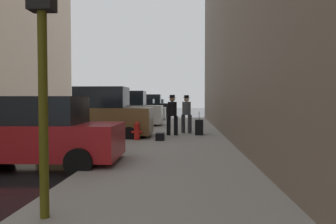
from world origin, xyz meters
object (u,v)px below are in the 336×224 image
object	(u,v)px
fire_hydrant	(137,131)
pedestrian_with_fedora	(172,113)
traffic_light	(42,18)
duffel_bag	(160,137)
parked_white_van	(126,111)
parked_black_suv	(149,107)
parked_silver_sedan	(140,110)
parked_red_hatchback	(38,134)
parked_gray_coupe	(154,107)
rolling_suitcase	(199,127)
pedestrian_with_beanie	(186,112)
parked_bronze_suv	(99,116)

from	to	relation	value
fire_hydrant	pedestrian_with_fedora	world-z (taller)	pedestrian_with_fedora
traffic_light	duffel_bag	bearing A→B (deg)	84.08
fire_hydrant	traffic_light	world-z (taller)	traffic_light
duffel_bag	parked_white_van	bearing A→B (deg)	110.20
parked_black_suv	traffic_light	bearing A→B (deg)	-86.24
parked_silver_sedan	parked_red_hatchback	bearing A→B (deg)	-90.00
parked_gray_coupe	rolling_suitcase	distance (m)	23.87
pedestrian_with_fedora	fire_hydrant	bearing A→B (deg)	-126.63
parked_gray_coupe	traffic_light	size ratio (longest dim) A/B	1.18
parked_black_suv	pedestrian_with_beanie	distance (m)	17.40
parked_red_hatchback	pedestrian_with_beanie	xyz separation A→B (m)	(3.73, 7.40, 0.29)
parked_gray_coupe	rolling_suitcase	size ratio (longest dim) A/B	4.09
parked_bronze_suv	traffic_light	xyz separation A→B (m)	(1.85, -9.55, 1.73)
traffic_light	pedestrian_with_fedora	world-z (taller)	traffic_light
parked_bronze_suv	parked_gray_coupe	size ratio (longest dim) A/B	1.08
parked_white_van	parked_black_suv	size ratio (longest dim) A/B	1.00
parked_red_hatchback	parked_silver_sedan	distance (m)	18.33
fire_hydrant	pedestrian_with_fedora	distance (m)	2.27
parked_white_van	parked_silver_sedan	xyz separation A→B (m)	(0.00, 6.42, -0.18)
parked_red_hatchback	duffel_bag	distance (m)	5.31
traffic_light	pedestrian_with_fedora	size ratio (longest dim) A/B	2.03
parked_white_van	rolling_suitcase	xyz separation A→B (m)	(4.29, -5.25, -0.54)
parked_gray_coupe	rolling_suitcase	bearing A→B (deg)	-79.63
pedestrian_with_beanie	traffic_light	bearing A→B (deg)	-99.52
parked_red_hatchback	rolling_suitcase	xyz separation A→B (m)	(4.29, 6.66, -0.36)
rolling_suitcase	parked_red_hatchback	bearing A→B (deg)	-122.82
parked_silver_sedan	parked_gray_coupe	size ratio (longest dim) A/B	0.99
fire_hydrant	parked_black_suv	bearing A→B (deg)	95.22
parked_red_hatchback	parked_silver_sedan	bearing A→B (deg)	90.00
pedestrian_with_beanie	duffel_bag	size ratio (longest dim) A/B	4.04
duffel_bag	parked_red_hatchback	bearing A→B (deg)	-120.97
parked_silver_sedan	pedestrian_with_beanie	bearing A→B (deg)	-71.14
parked_black_suv	traffic_light	size ratio (longest dim) A/B	1.28
fire_hydrant	rolling_suitcase	xyz separation A→B (m)	(2.49, 2.03, -0.01)
parked_silver_sedan	duffel_bag	size ratio (longest dim) A/B	9.55
parked_red_hatchback	rolling_suitcase	world-z (taller)	parked_red_hatchback
parked_bronze_suv	fire_hydrant	bearing A→B (deg)	-31.68
fire_hydrant	duffel_bag	distance (m)	0.94
parked_bronze_suv	duffel_bag	bearing A→B (deg)	-24.17
parked_red_hatchback	parked_gray_coupe	bearing A→B (deg)	90.00
parked_silver_sedan	pedestrian_with_fedora	bearing A→B (deg)	-75.42
parked_gray_coupe	fire_hydrant	size ratio (longest dim) A/B	6.04
duffel_bag	traffic_light	bearing A→B (deg)	-95.92
parked_bronze_suv	parked_black_suv	bearing A→B (deg)	90.00
parked_silver_sedan	parked_bronze_suv	bearing A→B (deg)	-90.00
parked_gray_coupe	pedestrian_with_beanie	size ratio (longest dim) A/B	2.39
rolling_suitcase	duffel_bag	size ratio (longest dim) A/B	2.36
parked_black_suv	parked_bronze_suv	bearing A→B (deg)	-90.00
parked_red_hatchback	parked_gray_coupe	world-z (taller)	same
parked_red_hatchback	fire_hydrant	world-z (taller)	parked_red_hatchback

